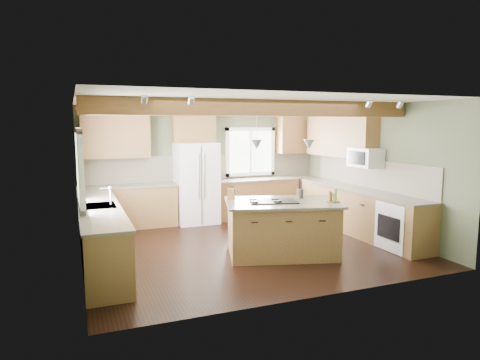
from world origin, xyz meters
name	(u,v)px	position (x,y,z in m)	size (l,w,h in m)	color
floor	(245,246)	(0.00, 0.00, 0.00)	(5.60, 5.60, 0.00)	black
ceiling	(245,102)	(0.00, 0.00, 2.60)	(5.60, 5.60, 0.00)	silver
wall_back	(204,163)	(0.00, 2.50, 1.30)	(5.60, 5.60, 0.00)	#4C513A
wall_left	(78,183)	(-2.80, 0.00, 1.30)	(5.00, 5.00, 0.00)	#4C513A
wall_right	(372,169)	(2.80, 0.00, 1.30)	(5.00, 5.00, 0.00)	#4C513A
ceiling_beam	(262,108)	(0.00, -0.72, 2.47)	(5.55, 0.26, 0.26)	#553618
soffit_trim	(205,109)	(0.00, 2.40, 2.54)	(5.55, 0.20, 0.10)	#553618
backsplash_back	(204,167)	(0.00, 2.48, 1.21)	(5.58, 0.03, 0.58)	brown
backsplash_right	(370,173)	(2.78, 0.05, 1.21)	(0.03, 3.70, 0.58)	brown
base_cab_back_left	(129,207)	(-1.79, 2.20, 0.44)	(2.02, 0.60, 0.88)	brown
counter_back_left	(128,186)	(-1.79, 2.20, 0.90)	(2.06, 0.64, 0.04)	#4A4236
base_cab_back_right	(267,198)	(1.49, 2.20, 0.44)	(2.62, 0.60, 0.88)	brown
counter_back_right	(267,179)	(1.49, 2.20, 0.90)	(2.66, 0.64, 0.04)	#4A4236
base_cab_left	(100,235)	(-2.50, 0.05, 0.44)	(0.60, 3.70, 0.88)	brown
counter_left	(99,207)	(-2.50, 0.05, 0.90)	(0.64, 3.74, 0.04)	#4A4236
base_cab_right	(357,211)	(2.50, 0.05, 0.44)	(0.60, 3.70, 0.88)	brown
counter_right	(358,189)	(2.50, 0.05, 0.90)	(0.64, 3.74, 0.04)	#4A4236
upper_cab_back_left	(116,137)	(-1.99, 2.33, 1.95)	(1.40, 0.35, 0.90)	brown
upper_cab_over_fridge	(193,127)	(-0.30, 2.33, 2.15)	(0.96, 0.35, 0.70)	brown
upper_cab_right	(340,136)	(2.62, 0.90, 1.95)	(0.35, 2.20, 0.90)	brown
upper_cab_back_corner	(295,135)	(2.30, 2.33, 1.95)	(0.90, 0.35, 0.90)	brown
window_left	(79,167)	(-2.78, 0.05, 1.55)	(0.04, 1.60, 1.05)	white
window_back	(250,152)	(1.15, 2.48, 1.55)	(1.10, 0.04, 1.00)	white
sink	(99,206)	(-2.50, 0.05, 0.91)	(0.50, 0.65, 0.03)	#262628
faucet	(110,197)	(-2.32, 0.05, 1.05)	(0.02, 0.02, 0.28)	#B2B2B7
dishwasher	(108,259)	(-2.49, -1.25, 0.43)	(0.60, 0.60, 0.84)	white
oven	(402,226)	(2.49, -1.25, 0.43)	(0.60, 0.72, 0.84)	white
microwave	(365,158)	(2.58, -0.05, 1.55)	(0.40, 0.70, 0.38)	white
pendant_left	(257,144)	(-0.03, -0.60, 1.88)	(0.18, 0.18, 0.16)	#B2B2B7
pendant_right	(309,144)	(0.81, -0.84, 1.88)	(0.18, 0.18, 0.16)	#B2B2B7
refrigerator	(196,183)	(-0.30, 2.12, 0.90)	(0.90, 0.74, 1.80)	white
island	(282,229)	(0.39, -0.72, 0.44)	(1.76, 1.08, 0.88)	brown
island_top	(282,203)	(0.39, -0.72, 0.90)	(1.88, 1.19, 0.04)	#4A4236
cooktop	(274,201)	(0.25, -0.68, 0.93)	(0.76, 0.51, 0.02)	black
knife_block	(231,194)	(-0.34, -0.23, 1.02)	(0.12, 0.09, 0.20)	#56331A
utensil_crock	(300,194)	(0.84, -0.52, 1.00)	(0.12, 0.12, 0.16)	#403833
bottle_tray	(333,196)	(1.17, -1.05, 1.02)	(0.23, 0.23, 0.21)	brown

